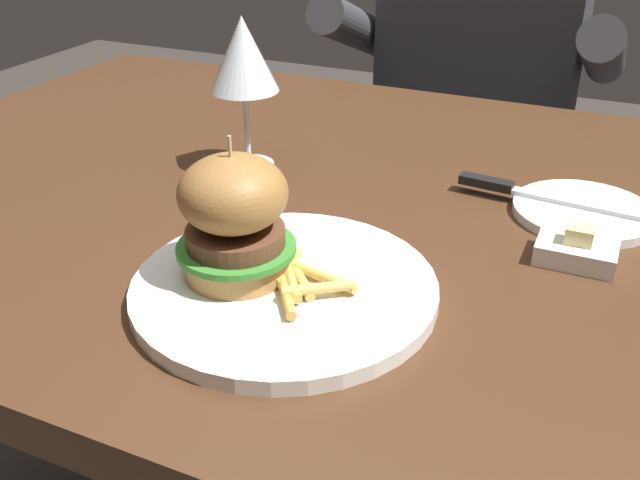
% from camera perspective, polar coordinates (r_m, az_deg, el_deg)
% --- Properties ---
extents(dining_table, '(1.33, 0.83, 0.74)m').
position_cam_1_polar(dining_table, '(0.83, 4.57, -2.52)').
color(dining_table, '#472B19').
rests_on(dining_table, ground).
extents(main_plate, '(0.26, 0.26, 0.01)m').
position_cam_1_polar(main_plate, '(0.62, -2.85, -3.88)').
color(main_plate, white).
rests_on(main_plate, dining_table).
extents(burger_sandwich, '(0.10, 0.10, 0.13)m').
position_cam_1_polar(burger_sandwich, '(0.60, -6.87, 1.83)').
color(burger_sandwich, '#B78447').
rests_on(burger_sandwich, main_plate).
extents(fries_pile, '(0.08, 0.09, 0.01)m').
position_cam_1_polar(fries_pile, '(0.60, -1.64, -3.23)').
color(fries_pile, '#E0B251').
rests_on(fries_pile, main_plate).
extents(wine_glass, '(0.08, 0.08, 0.18)m').
position_cam_1_polar(wine_glass, '(0.83, -6.16, 14.30)').
color(wine_glass, silver).
rests_on(wine_glass, dining_table).
extents(bread_plate, '(0.15, 0.15, 0.01)m').
position_cam_1_polar(bread_plate, '(0.80, 20.34, 2.14)').
color(bread_plate, white).
rests_on(bread_plate, dining_table).
extents(table_knife, '(0.21, 0.03, 0.01)m').
position_cam_1_polar(table_knife, '(0.80, 16.96, 3.53)').
color(table_knife, silver).
rests_on(table_knife, bread_plate).
extents(butter_dish, '(0.07, 0.05, 0.04)m').
position_cam_1_polar(butter_dish, '(0.70, 19.83, -0.77)').
color(butter_dish, white).
rests_on(butter_dish, dining_table).
extents(diner_person, '(0.51, 0.36, 1.18)m').
position_cam_1_polar(diner_person, '(1.48, 12.00, 7.75)').
color(diner_person, '#282833').
rests_on(diner_person, ground).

